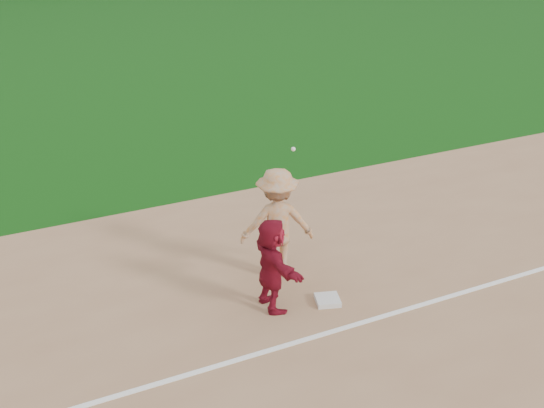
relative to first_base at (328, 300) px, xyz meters
name	(u,v)px	position (x,y,z in m)	size (l,w,h in m)	color
ground	(311,307)	(-0.31, 0.03, -0.07)	(160.00, 160.00, 0.00)	#0E430D
foul_line	(335,331)	(-0.31, -0.77, -0.04)	(60.00, 0.10, 0.01)	white
first_base	(328,300)	(0.00, 0.00, 0.00)	(0.40, 0.40, 0.09)	silver
base_runner	(272,265)	(-0.91, 0.30, 0.77)	(1.51, 0.48, 1.63)	maroon
first_base_play	(277,223)	(-0.33, 1.26, 0.98)	(1.49, 1.13, 2.61)	#9C9C9E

